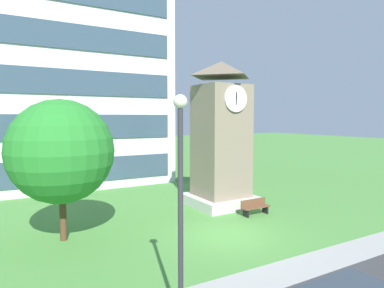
% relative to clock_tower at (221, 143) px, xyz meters
% --- Properties ---
extents(ground_plane, '(160.00, 160.00, 0.00)m').
position_rel_clock_tower_xyz_m(ground_plane, '(-2.99, -4.75, -3.92)').
color(ground_plane, '#4C893D').
extents(kerb_strip, '(120.00, 1.60, 0.01)m').
position_rel_clock_tower_xyz_m(kerb_strip, '(-2.99, -8.88, -3.92)').
color(kerb_strip, '#9E9E99').
rests_on(kerb_strip, ground).
extents(office_building, '(18.92, 12.30, 22.40)m').
position_rel_clock_tower_xyz_m(office_building, '(-8.44, 14.25, 7.28)').
color(office_building, silver).
rests_on(office_building, ground).
extents(clock_tower, '(3.81, 3.81, 8.90)m').
position_rel_clock_tower_xyz_m(clock_tower, '(0.00, 0.00, 0.00)').
color(clock_tower, gray).
rests_on(clock_tower, ground).
extents(park_bench, '(1.81, 0.54, 0.88)m').
position_rel_clock_tower_xyz_m(park_bench, '(0.40, -2.81, -3.46)').
color(park_bench, brown).
rests_on(park_bench, ground).
extents(street_lamp, '(0.36, 0.36, 6.05)m').
position_rel_clock_tower_xyz_m(street_lamp, '(-8.08, -9.79, -0.19)').
color(street_lamp, '#333338').
rests_on(street_lamp, ground).
extents(tree_streetside, '(4.59, 4.59, 6.29)m').
position_rel_clock_tower_xyz_m(tree_streetside, '(-9.64, -1.59, 0.06)').
color(tree_streetside, '#513823').
rests_on(tree_streetside, ground).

